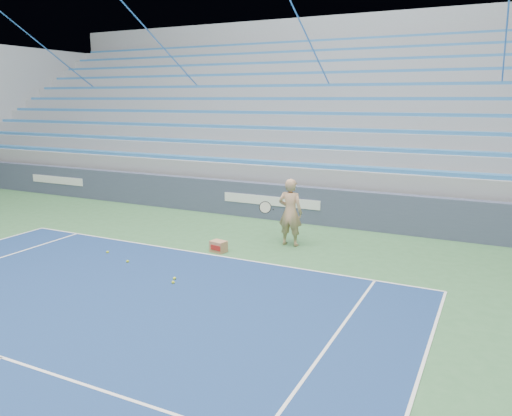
{
  "coord_description": "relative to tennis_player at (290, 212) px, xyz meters",
  "views": [
    {
      "loc": [
        6.18,
        2.14,
        3.67
      ],
      "look_at": [
        1.15,
        12.38,
        1.15
      ],
      "focal_mm": 35.0,
      "sensor_mm": 36.0,
      "label": 1
    }
  ],
  "objects": [
    {
      "name": "tennis_ball_0",
      "position": [
        -3.69,
        -2.59,
        -0.83
      ],
      "size": [
        0.07,
        0.07,
        0.07
      ],
      "primitive_type": "sphere",
      "color": "#BDD52B",
      "rests_on": "ground"
    },
    {
      "name": "bleachers",
      "position": [
        -1.56,
        8.11,
        1.49
      ],
      "size": [
        31.0,
        9.15,
        7.3
      ],
      "color": "gray",
      "rests_on": "ground"
    },
    {
      "name": "tennis_ball_2",
      "position": [
        -2.78,
        -2.93,
        -0.83
      ],
      "size": [
        0.07,
        0.07,
        0.07
      ],
      "primitive_type": "sphere",
      "color": "#BDD52B",
      "rests_on": "ground"
    },
    {
      "name": "tennis_player",
      "position": [
        0.0,
        0.0,
        0.0
      ],
      "size": [
        0.92,
        0.83,
        1.72
      ],
      "color": "tan",
      "rests_on": "ground"
    },
    {
      "name": "tennis_ball_1",
      "position": [
        -1.18,
        -3.37,
        -0.83
      ],
      "size": [
        0.07,
        0.07,
        0.07
      ],
      "primitive_type": "sphere",
      "color": "#BDD52B",
      "rests_on": "ground"
    },
    {
      "name": "sponsor_barrier",
      "position": [
        -1.56,
        2.4,
        -0.31
      ],
      "size": [
        30.0,
        0.32,
        1.1
      ],
      "color": "#3D455D",
      "rests_on": "ground"
    },
    {
      "name": "tennis_ball_3",
      "position": [
        -1.07,
        -3.56,
        -0.83
      ],
      "size": [
        0.07,
        0.07,
        0.07
      ],
      "primitive_type": "sphere",
      "color": "#BDD52B",
      "rests_on": "ground"
    },
    {
      "name": "ball_box",
      "position": [
        -1.34,
        -1.29,
        -0.72
      ],
      "size": [
        0.41,
        0.34,
        0.28
      ],
      "color": "#AC7853",
      "rests_on": "ground"
    }
  ]
}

